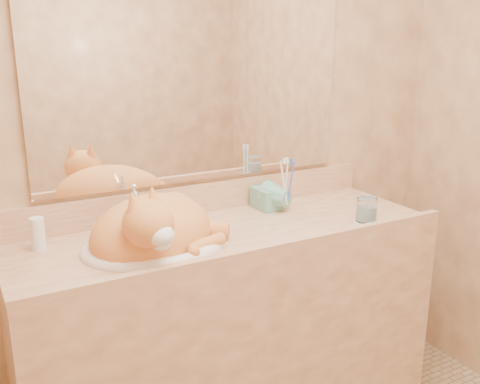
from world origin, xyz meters
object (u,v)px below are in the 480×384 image
sink_basin (154,226)px  cat (154,226)px  toothbrush_cup (287,200)px  water_glass (366,210)px  vanity_counter (230,332)px  soap_dispenser (275,190)px

sink_basin → cat: bearing=-117.1°
toothbrush_cup → water_glass: (0.19, -0.26, 0.00)m
vanity_counter → sink_basin: 0.59m
sink_basin → vanity_counter: bearing=-5.8°
sink_basin → toothbrush_cup: bearing=-0.4°
vanity_counter → toothbrush_cup: toothbrush_cup is taller
sink_basin → water_glass: 0.82m
vanity_counter → water_glass: 0.72m
cat → water_glass: (0.81, -0.14, -0.03)m
cat → soap_dispenser: bearing=-9.8°
soap_dispenser → sink_basin: bearing=-168.7°
soap_dispenser → toothbrush_cup: size_ratio=1.63×
cat → soap_dispenser: cat is taller
vanity_counter → cat: cat is taller
soap_dispenser → toothbrush_cup: soap_dispenser is taller
sink_basin → toothbrush_cup: size_ratio=4.08×
cat → sink_basin: bearing=48.5°
toothbrush_cup → sink_basin: bearing=-170.8°
cat → toothbrush_cup: 0.63m
water_glass → toothbrush_cup: bearing=126.7°
cat → toothbrush_cup: cat is taller
vanity_counter → soap_dispenser: (0.27, 0.11, 0.52)m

